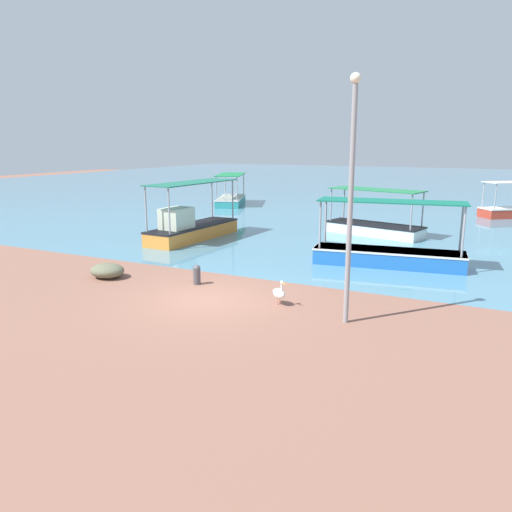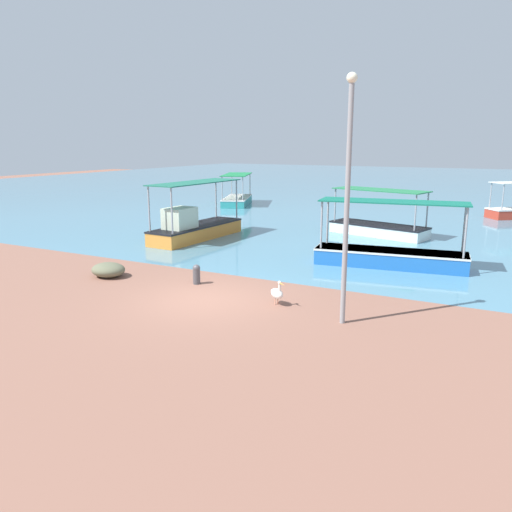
% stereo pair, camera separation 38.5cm
% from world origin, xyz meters
% --- Properties ---
extents(ground, '(120.00, 120.00, 0.00)m').
position_xyz_m(ground, '(0.00, 0.00, 0.00)').
color(ground, '#885A4A').
extents(harbor_water, '(110.00, 90.00, 0.00)m').
position_xyz_m(harbor_water, '(0.00, 48.00, 0.00)').
color(harbor_water, teal).
rests_on(harbor_water, ground).
extents(fishing_boat_center, '(5.44, 2.91, 2.45)m').
position_xyz_m(fishing_boat_center, '(2.09, 13.71, 0.49)').
color(fishing_boat_center, white).
rests_on(fishing_boat_center, harbor_water).
extents(fishing_boat_far_right, '(3.64, 5.56, 2.42)m').
position_xyz_m(fishing_boat_far_right, '(-11.39, 22.15, 0.48)').
color(fishing_boat_far_right, teal).
rests_on(fishing_boat_far_right, harbor_water).
extents(fishing_boat_far_left, '(2.04, 6.09, 2.92)m').
position_xyz_m(fishing_boat_far_left, '(-6.02, 8.25, 0.68)').
color(fishing_boat_far_left, orange).
rests_on(fishing_boat_far_left, harbor_water).
extents(fishing_boat_near_right, '(6.05, 2.29, 2.62)m').
position_xyz_m(fishing_boat_near_right, '(4.20, 7.10, 0.52)').
color(fishing_boat_near_right, blue).
rests_on(fishing_boat_near_right, harbor_water).
extents(pelican, '(0.71, 0.57, 0.80)m').
position_xyz_m(pelican, '(2.27, 0.58, 0.38)').
color(pelican, '#E0997A').
rests_on(pelican, ground).
extents(lamp_post, '(0.28, 0.28, 6.55)m').
position_xyz_m(lamp_post, '(4.53, 0.00, 3.64)').
color(lamp_post, gray).
rests_on(lamp_post, ground).
extents(mooring_bollard, '(0.27, 0.27, 0.70)m').
position_xyz_m(mooring_bollard, '(-1.22, 1.39, 0.37)').
color(mooring_bollard, '#47474C').
rests_on(mooring_bollard, ground).
extents(net_pile, '(1.30, 1.10, 0.53)m').
position_xyz_m(net_pile, '(-4.67, 0.68, 0.26)').
color(net_pile, '#63654C').
rests_on(net_pile, ground).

